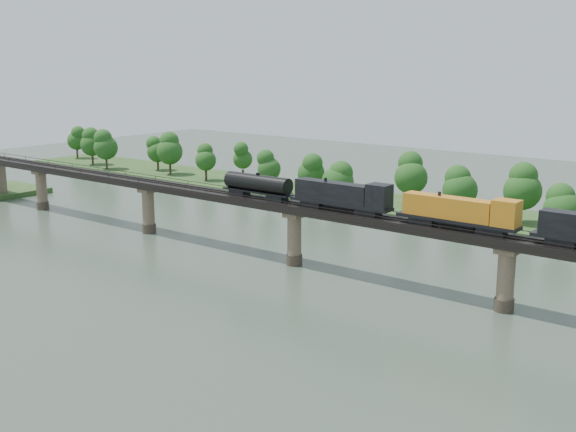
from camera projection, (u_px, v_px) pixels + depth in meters
The scene contains 6 objects.
ground at pixel (174, 308), 109.98m from camera, with size 400.00×400.00×0.00m, color #344235.
far_bank at pixel (433, 211), 175.00m from camera, with size 300.00×24.00×1.60m, color #28471C.
bridge at pixel (294, 236), 131.81m from camera, with size 236.00×30.00×11.50m.
bridge_superstructure at pixel (294, 202), 130.44m from camera, with size 220.00×4.90×0.75m.
far_treeline at pixel (395, 178), 174.79m from camera, with size 289.06×17.54×13.60m.
freight_train at pixel (416, 207), 115.07m from camera, with size 79.65×3.10×5.48m.
Camera 1 is at (78.26, -71.19, 37.47)m, focal length 45.00 mm.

